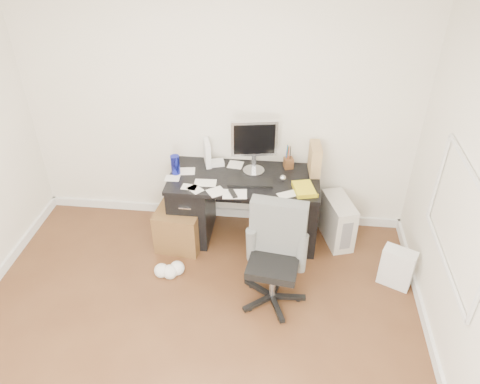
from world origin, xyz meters
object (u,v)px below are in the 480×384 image
object	(u,v)px
keyboard	(250,182)
desk	(244,206)
pc_tower	(338,221)
office_chair	(274,259)
lcd_monitor	(254,147)
wicker_basket	(180,226)

from	to	relation	value
keyboard	desk	bearing A→B (deg)	122.94
pc_tower	office_chair	bearing A→B (deg)	-141.42
lcd_monitor	pc_tower	size ratio (longest dim) A/B	1.15
lcd_monitor	pc_tower	xyz separation A→B (m)	(0.90, -0.07, -0.79)
office_chair	wicker_basket	size ratio (longest dim) A/B	2.22
desk	keyboard	world-z (taller)	keyboard
desk	wicker_basket	world-z (taller)	desk
pc_tower	wicker_basket	world-z (taller)	pc_tower
lcd_monitor	desk	bearing A→B (deg)	-135.84
keyboard	lcd_monitor	bearing A→B (deg)	84.60
desk	keyboard	xyz separation A→B (m)	(0.07, -0.10, 0.36)
desk	lcd_monitor	bearing A→B (deg)	53.96
wicker_basket	keyboard	bearing A→B (deg)	7.13
keyboard	wicker_basket	world-z (taller)	keyboard
desk	office_chair	size ratio (longest dim) A/B	1.51
office_chair	desk	bearing A→B (deg)	119.25
keyboard	pc_tower	distance (m)	1.05
desk	keyboard	bearing A→B (deg)	-54.98
pc_tower	desk	bearing A→B (deg)	165.50
wicker_basket	lcd_monitor	bearing A→B (deg)	23.21
desk	wicker_basket	distance (m)	0.69
wicker_basket	desk	bearing A→B (deg)	16.80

